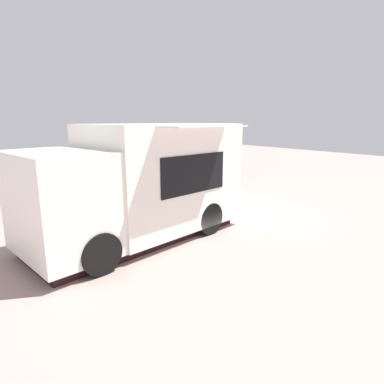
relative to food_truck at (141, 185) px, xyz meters
The scene contains 3 objects.
ground_plane 2.65m from the food_truck, 75.05° to the right, with size 40.00×40.00×0.00m, color #A78C84.
food_truck is the anchor object (origin of this frame).
planter_flowering_far 5.15m from the food_truck, ahead, with size 0.50×0.50×0.71m.
Camera 1 is at (-6.68, 5.43, 2.54)m, focal length 29.74 mm.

